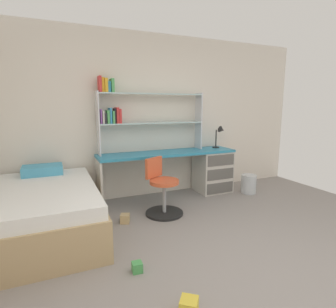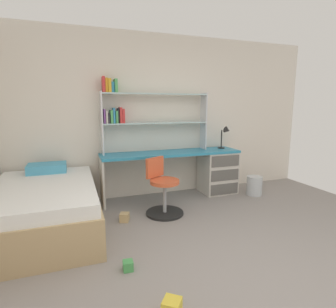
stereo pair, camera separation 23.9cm
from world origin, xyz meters
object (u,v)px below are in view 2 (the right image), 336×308
object	(u,v)px
waste_bin	(254,186)
toy_block_yellow_2	(172,308)
swivel_chair	(163,192)
toy_block_green_0	(128,266)
desk	(206,169)
desk_lamp	(226,134)
bed_platform	(45,208)
toy_block_natural_1	(124,217)
bookshelf_hutch	(140,110)

from	to	relation	value
waste_bin	toy_block_yellow_2	distance (m)	3.02
swivel_chair	toy_block_green_0	xyz separation A→B (m)	(-0.72, -1.14, -0.26)
desk	toy_block_yellow_2	xyz separation A→B (m)	(-1.50, -2.38, -0.36)
waste_bin	desk_lamp	bearing A→B (deg)	131.90
desk	bed_platform	xyz separation A→B (m)	(-2.45, -0.63, -0.14)
desk	toy_block_green_0	xyz separation A→B (m)	(-1.69, -1.74, -0.38)
bed_platform	waste_bin	bearing A→B (deg)	4.99
desk_lamp	waste_bin	xyz separation A→B (m)	(0.35, -0.39, -0.85)
swivel_chair	toy_block_green_0	bearing A→B (deg)	-122.16
desk_lamp	toy_block_green_0	world-z (taller)	desk_lamp
swivel_chair	waste_bin	size ratio (longest dim) A/B	2.46
desk	toy_block_green_0	size ratio (longest dim) A/B	24.90
toy_block_green_0	toy_block_yellow_2	xyz separation A→B (m)	(0.19, -0.64, 0.02)
toy_block_natural_1	swivel_chair	bearing A→B (deg)	8.87
desk	toy_block_natural_1	bearing A→B (deg)	-155.70
swivel_chair	bed_platform	bearing A→B (deg)	-178.76
bed_platform	toy_block_natural_1	size ratio (longest dim) A/B	15.92
swivel_chair	desk_lamp	bearing A→B (deg)	25.09
waste_bin	swivel_chair	bearing A→B (deg)	-171.77
desk	toy_block_green_0	bearing A→B (deg)	-134.03
swivel_chair	toy_block_yellow_2	world-z (taller)	swivel_chair
waste_bin	toy_block_yellow_2	size ratio (longest dim) A/B	2.53
desk_lamp	swivel_chair	distance (m)	1.65
desk	swivel_chair	world-z (taller)	swivel_chair
bed_platform	toy_block_yellow_2	size ratio (longest dim) A/B	14.44
desk	swivel_chair	bearing A→B (deg)	-148.15
toy_block_yellow_2	toy_block_green_0	bearing A→B (deg)	106.45
bookshelf_hutch	desk_lamp	size ratio (longest dim) A/B	4.45
waste_bin	bed_platform	bearing A→B (deg)	-175.01
desk	bookshelf_hutch	xyz separation A→B (m)	(-1.09, 0.14, 0.99)
swivel_chair	bookshelf_hutch	bearing A→B (deg)	99.62
desk_lamp	toy_block_yellow_2	xyz separation A→B (m)	(-1.88, -2.42, -0.94)
bookshelf_hutch	waste_bin	bearing A→B (deg)	-15.13
bookshelf_hutch	bed_platform	size ratio (longest dim) A/B	0.94
bed_platform	toy_block_yellow_2	world-z (taller)	bed_platform
bookshelf_hutch	toy_block_natural_1	world-z (taller)	bookshelf_hutch
waste_bin	desk	bearing A→B (deg)	154.33
desk	toy_block_natural_1	xyz separation A→B (m)	(-1.52, -0.69, -0.37)
bookshelf_hutch	waste_bin	size ratio (longest dim) A/B	5.38
bookshelf_hutch	bed_platform	bearing A→B (deg)	-150.41
bookshelf_hutch	swivel_chair	distance (m)	1.34
swivel_chair	waste_bin	distance (m)	1.73
bookshelf_hutch	toy_block_yellow_2	world-z (taller)	bookshelf_hutch
desk	waste_bin	size ratio (longest dim) A/B	7.08
bookshelf_hutch	waste_bin	world-z (taller)	bookshelf_hutch
bed_platform	toy_block_natural_1	world-z (taller)	bed_platform
swivel_chair	toy_block_natural_1	xyz separation A→B (m)	(-0.56, -0.09, -0.25)
waste_bin	toy_block_green_0	bearing A→B (deg)	-150.16
desk	desk_lamp	size ratio (longest dim) A/B	5.86
toy_block_green_0	waste_bin	bearing A→B (deg)	29.84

